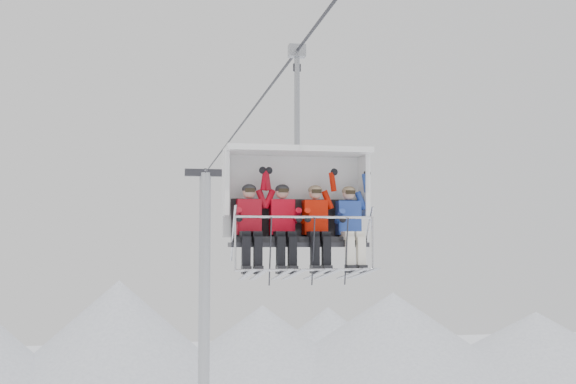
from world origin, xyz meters
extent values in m
cone|color=silver|center=(-5.00, 44.00, 3.50)|extent=(16.00, 16.00, 7.00)
cone|color=silver|center=(6.00, 43.00, 2.50)|extent=(14.00, 14.00, 5.00)
cone|color=silver|center=(16.00, 41.00, 3.00)|extent=(18.00, 18.00, 6.00)
cone|color=silver|center=(27.00, 39.00, 2.25)|extent=(16.00, 16.00, 4.50)
cone|color=silver|center=(12.00, 46.00, 2.25)|extent=(12.00, 12.00, 4.50)
cylinder|color=#A8ABAF|center=(0.00, 22.00, 6.65)|extent=(0.56, 0.56, 13.30)
cube|color=#303035|center=(0.00, 22.00, 13.30)|extent=(2.00, 0.35, 0.35)
cylinder|color=#303035|center=(0.00, 0.00, 13.30)|extent=(0.06, 50.00, 0.06)
cube|color=black|center=(0.00, -0.96, 9.95)|extent=(2.28, 0.55, 0.10)
cube|color=black|center=(0.00, -0.70, 10.33)|extent=(2.28, 0.10, 0.66)
cube|color=#303035|center=(0.00, -0.96, 9.86)|extent=(2.39, 0.60, 0.08)
cube|color=white|center=(0.00, -0.48, 10.75)|extent=(2.54, 0.10, 1.51)
cube|color=white|center=(0.00, -0.88, 11.50)|extent=(2.54, 0.90, 0.10)
cylinder|color=silver|center=(0.00, -1.51, 10.32)|extent=(2.32, 0.04, 0.04)
cylinder|color=silver|center=(0.00, -1.58, 9.45)|extent=(2.32, 0.04, 0.04)
cylinder|color=#93969B|center=(0.00, -0.86, 12.40)|extent=(0.10, 0.10, 1.80)
cube|color=#93969B|center=(0.00, -0.86, 13.30)|extent=(0.30, 0.18, 0.22)
cube|color=#A70C1B|center=(-0.86, -0.92, 10.33)|extent=(0.41, 0.28, 0.61)
sphere|color=tan|center=(-0.86, -0.96, 10.77)|extent=(0.23, 0.23, 0.23)
cube|color=black|center=(-0.96, -1.36, 9.75)|extent=(0.14, 0.15, 0.49)
cube|color=black|center=(-0.76, -1.36, 9.75)|extent=(0.14, 0.15, 0.49)
cube|color=silver|center=(-0.96, -1.46, 9.37)|extent=(0.09, 1.69, 0.26)
cube|color=silver|center=(-0.76, -1.46, 9.37)|extent=(0.09, 1.69, 0.26)
cube|color=red|center=(-0.28, -0.92, 10.34)|extent=(0.41, 0.28, 0.61)
sphere|color=tan|center=(-0.28, -0.96, 10.77)|extent=(0.23, 0.23, 0.23)
cube|color=black|center=(-0.38, -1.36, 9.75)|extent=(0.14, 0.15, 0.49)
cube|color=black|center=(-0.18, -1.36, 9.75)|extent=(0.14, 0.15, 0.49)
cube|color=silver|center=(-0.38, -1.46, 9.37)|extent=(0.09, 1.69, 0.26)
cube|color=silver|center=(-0.18, -1.46, 9.37)|extent=(0.09, 1.69, 0.26)
cube|color=red|center=(0.30, -0.92, 10.33)|extent=(0.41, 0.27, 0.61)
sphere|color=tan|center=(0.30, -0.96, 10.77)|extent=(0.23, 0.23, 0.23)
cube|color=black|center=(0.21, -1.36, 9.75)|extent=(0.14, 0.15, 0.49)
cube|color=black|center=(0.40, -1.36, 9.75)|extent=(0.14, 0.15, 0.49)
cube|color=silver|center=(0.21, -1.46, 9.37)|extent=(0.09, 1.69, 0.26)
cube|color=silver|center=(0.40, -1.46, 9.37)|extent=(0.09, 1.69, 0.26)
cube|color=#2644A1|center=(0.91, -0.92, 10.33)|extent=(0.41, 0.27, 0.60)
sphere|color=tan|center=(0.91, -0.96, 10.76)|extent=(0.22, 0.22, 0.22)
cube|color=white|center=(0.81, -1.36, 9.76)|extent=(0.14, 0.15, 0.49)
cube|color=white|center=(1.01, -1.36, 9.76)|extent=(0.14, 0.15, 0.49)
cube|color=silver|center=(0.81, -1.46, 9.37)|extent=(0.09, 1.69, 0.26)
cube|color=silver|center=(1.01, -1.46, 9.37)|extent=(0.09, 1.69, 0.26)
camera|label=1|loc=(-2.48, -13.23, 9.90)|focal=45.00mm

